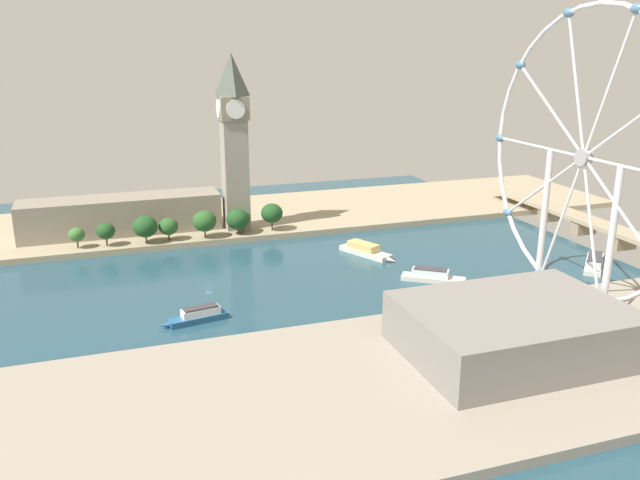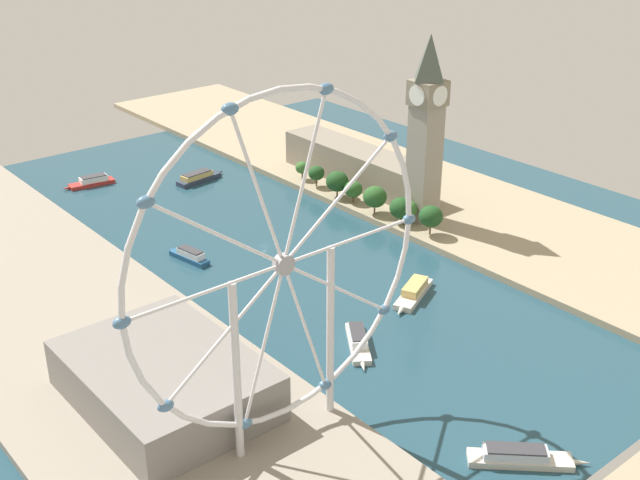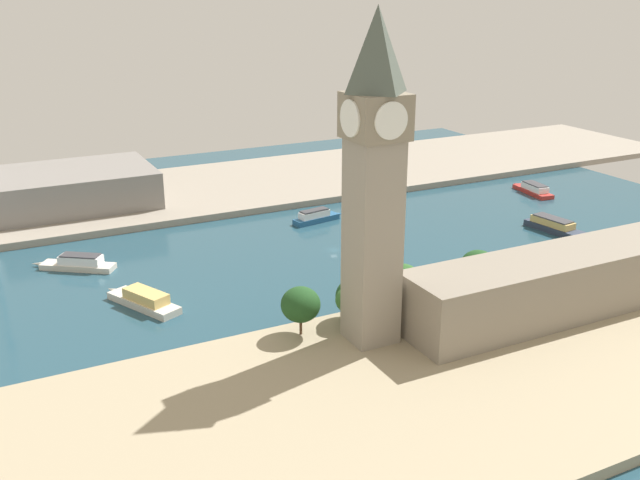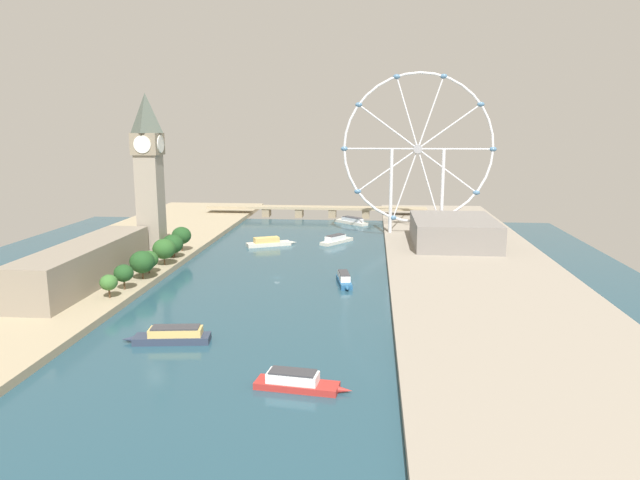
# 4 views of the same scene
# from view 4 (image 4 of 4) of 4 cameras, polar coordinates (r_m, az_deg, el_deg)

# --- Properties ---
(ground_plane) EXTENTS (371.28, 371.28, 0.00)m
(ground_plane) POSITION_cam_4_polar(r_m,az_deg,el_deg) (292.92, -4.23, -3.69)
(ground_plane) COLOR #234756
(riverbank_left) EXTENTS (90.00, 520.00, 3.00)m
(riverbank_left) POSITION_cam_4_polar(r_m,az_deg,el_deg) (324.29, -22.09, -2.77)
(riverbank_left) COLOR tan
(riverbank_left) RESTS_ON ground_plane
(riverbank_right) EXTENTS (90.00, 520.00, 3.00)m
(riverbank_right) POSITION_cam_4_polar(r_m,az_deg,el_deg) (293.70, 15.57, -3.73)
(riverbank_right) COLOR gray
(riverbank_right) RESTS_ON ground_plane
(clock_tower) EXTENTS (15.21, 15.21, 89.00)m
(clock_tower) POSITION_cam_4_polar(r_m,az_deg,el_deg) (331.47, -16.40, 6.25)
(clock_tower) COLOR gray
(clock_tower) RESTS_ON riverbank_left
(parliament_block) EXTENTS (22.00, 99.17, 18.57)m
(parliament_block) POSITION_cam_4_polar(r_m,az_deg,el_deg) (289.16, -22.06, -2.18)
(parliament_block) COLOR gray
(parliament_block) RESTS_ON riverbank_left
(tree_row_embankment) EXTENTS (13.77, 104.61, 14.23)m
(tree_row_embankment) POSITION_cam_4_polar(r_m,az_deg,el_deg) (313.05, -15.37, -1.02)
(tree_row_embankment) COLOR #513823
(tree_row_embankment) RESTS_ON riverbank_left
(ferris_wheel) EXTENTS (102.84, 3.20, 106.69)m
(ferris_wheel) POSITION_cam_4_polar(r_m,az_deg,el_deg) (397.21, 9.55, 8.65)
(ferris_wheel) COLOR silver
(ferris_wheel) RESTS_ON riverbank_right
(riverside_hall) EXTENTS (49.39, 67.42, 16.07)m
(riverside_hall) POSITION_cam_4_polar(r_m,az_deg,el_deg) (367.76, 12.93, 0.84)
(riverside_hall) COLOR gray
(riverside_hall) RESTS_ON riverbank_right
(river_bridge) EXTENTS (183.28, 13.22, 8.89)m
(river_bridge) POSITION_cam_4_polar(r_m,az_deg,el_deg) (486.58, -0.41, 3.03)
(river_bridge) COLOR tan
(river_bridge) RESTS_ON ground_plane
(tour_boat_0) EXTENTS (31.55, 18.49, 5.62)m
(tour_boat_0) POSITION_cam_4_polar(r_m,az_deg,el_deg) (370.18, -5.05, -0.23)
(tour_boat_0) COLOR beige
(tour_boat_0) RESTS_ON ground_plane
(tour_boat_1) EXTENTS (8.99, 25.17, 5.68)m
(tour_boat_1) POSITION_cam_4_polar(r_m,az_deg,el_deg) (279.50, 2.39, -3.90)
(tour_boat_1) COLOR #235684
(tour_boat_1) RESTS_ON ground_plane
(tour_boat_2) EXTENTS (28.79, 10.27, 5.31)m
(tour_boat_2) POSITION_cam_4_polar(r_m,az_deg,el_deg) (172.58, -2.33, -13.69)
(tour_boat_2) COLOR #B22D28
(tour_boat_2) RESTS_ON ground_plane
(tour_boat_3) EXTENTS (21.53, 27.90, 5.58)m
(tour_boat_3) POSITION_cam_4_polar(r_m,az_deg,el_deg) (377.98, 1.63, 0.04)
(tour_boat_3) COLOR beige
(tour_boat_3) RESTS_ON ground_plane
(tour_boat_4) EXTENTS (31.14, 10.80, 5.75)m
(tour_boat_4) POSITION_cam_4_polar(r_m,az_deg,el_deg) (212.79, -14.28, -9.07)
(tour_boat_4) COLOR #2D384C
(tour_boat_4) RESTS_ON ground_plane
(tour_boat_5) EXTENTS (29.04, 27.98, 5.38)m
(tour_boat_5) POSITION_cam_4_polar(r_m,az_deg,el_deg) (454.21, 3.07, 1.88)
(tour_boat_5) COLOR beige
(tour_boat_5) RESTS_ON ground_plane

